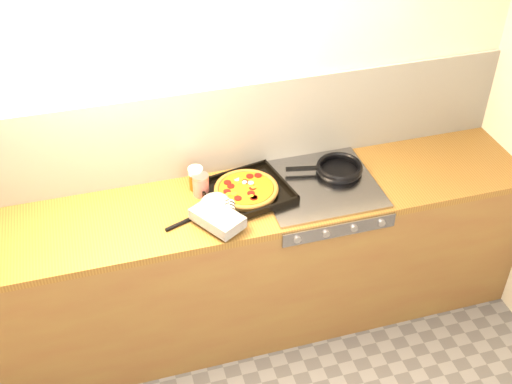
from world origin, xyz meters
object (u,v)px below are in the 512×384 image
object	(u,v)px
pizza_on_tray	(238,197)
juice_glass	(196,178)
frying_pan	(338,168)
tomato_can	(201,185)

from	to	relation	value
pizza_on_tray	juice_glass	distance (m)	0.26
frying_pan	juice_glass	bearing A→B (deg)	173.50
frying_pan	juice_glass	xyz separation A→B (m)	(-0.76, 0.09, 0.03)
pizza_on_tray	frying_pan	distance (m)	0.60
tomato_can	juice_glass	bearing A→B (deg)	103.09
tomato_can	juice_glass	size ratio (longest dim) A/B	0.94
frying_pan	tomato_can	size ratio (longest dim) A/B	3.57
tomato_can	pizza_on_tray	bearing A→B (deg)	-38.06
pizza_on_tray	tomato_can	world-z (taller)	tomato_can
pizza_on_tray	juice_glass	size ratio (longest dim) A/B	4.42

